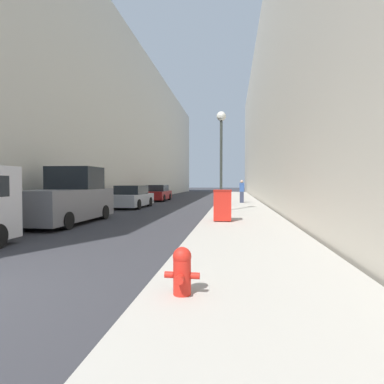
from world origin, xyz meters
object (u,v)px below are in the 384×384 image
at_px(parked_sedan_near, 132,197).
at_px(pedestrian_on_sidewalk, 242,191).
at_px(pickup_truck, 67,199).
at_px(trash_bin, 223,205).
at_px(lamppost, 221,144).
at_px(parked_sedan_far, 157,193).
at_px(fire_hydrant, 182,270).

distance_m(parked_sedan_near, pedestrian_on_sidewalk, 8.37).
bearing_deg(pickup_truck, parked_sedan_near, 89.21).
bearing_deg(trash_bin, parked_sedan_near, 130.91).
distance_m(lamppost, parked_sedan_far, 12.95).
bearing_deg(parked_sedan_far, pickup_truck, -89.64).
relative_size(trash_bin, pedestrian_on_sidewalk, 0.72).
height_order(trash_bin, pedestrian_on_sidewalk, pedestrian_on_sidewalk).
height_order(lamppost, parked_sedan_near, lamppost).
bearing_deg(lamppost, pickup_truck, -143.85).
bearing_deg(parked_sedan_near, pickup_truck, -90.79).
bearing_deg(pickup_truck, parked_sedan_far, 90.36).
bearing_deg(trash_bin, pedestrian_on_sidewalk, 84.47).
height_order(fire_hydrant, parked_sedan_near, parked_sedan_near).
relative_size(fire_hydrant, trash_bin, 0.52).
distance_m(pickup_truck, parked_sedan_near, 7.74).
xyz_separation_m(trash_bin, pedestrian_on_sidewalk, (1.09, 11.20, 0.23)).
bearing_deg(fire_hydrant, trash_bin, 87.95).
bearing_deg(parked_sedan_far, trash_bin, -66.48).
bearing_deg(parked_sedan_far, lamppost, -60.03).
bearing_deg(pedestrian_on_sidewalk, lamppost, -100.38).
relative_size(parked_sedan_near, parked_sedan_far, 1.08).
height_order(fire_hydrant, trash_bin, trash_bin).
xyz_separation_m(trash_bin, pickup_truck, (-6.41, -0.46, 0.20)).
height_order(lamppost, pedestrian_on_sidewalk, lamppost).
relative_size(trash_bin, lamppost, 0.24).
bearing_deg(trash_bin, parked_sedan_far, 113.52).
bearing_deg(lamppost, parked_sedan_near, 152.11).
bearing_deg(trash_bin, fire_hydrant, -92.05).
xyz_separation_m(pickup_truck, parked_sedan_near, (0.11, 7.74, -0.28)).
xyz_separation_m(pickup_truck, parked_sedan_far, (-0.10, 15.42, -0.29)).
bearing_deg(fire_hydrant, parked_sedan_near, 111.51).
distance_m(lamppost, pedestrian_on_sidewalk, 7.77).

